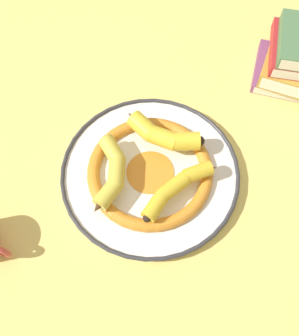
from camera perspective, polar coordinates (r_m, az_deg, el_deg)
name	(u,v)px	position (r m, az deg, el deg)	size (l,w,h in m)	color
ground_plane	(156,166)	(0.87, 0.90, 0.35)	(2.80, 2.80, 0.00)	#E5CC6B
decorative_bowl	(150,173)	(0.84, 0.00, -0.67)	(0.38, 0.38, 0.04)	white
banana_a	(177,188)	(0.79, 3.99, -2.85)	(0.10, 0.18, 0.03)	gold
banana_b	(112,173)	(0.81, -5.43, -0.75)	(0.09, 0.17, 0.03)	gold
banana_c	(162,134)	(0.84, 1.78, 4.90)	(0.19, 0.07, 0.04)	yellow
book_stack	(296,58)	(1.03, 20.49, 14.74)	(0.19, 0.19, 0.13)	#753D70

